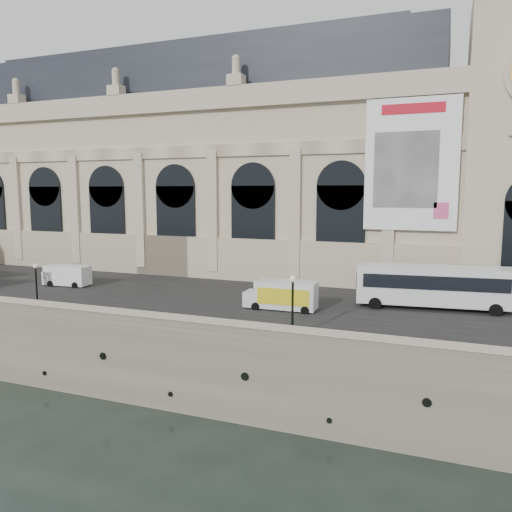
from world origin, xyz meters
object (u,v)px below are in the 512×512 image
at_px(bus_right, 433,285).
at_px(box_truck, 282,295).
at_px(van_c, 65,276).
at_px(lamp_left, 36,286).
at_px(lamp_right, 293,308).

xyz_separation_m(bus_right, box_truck, (-12.36, -4.90, -0.87)).
bearing_deg(bus_right, van_c, -175.63).
relative_size(box_truck, lamp_left, 1.59).
height_order(bus_right, lamp_left, lamp_left).
height_order(bus_right, box_truck, bus_right).
bearing_deg(box_truck, lamp_left, -160.10).
height_order(van_c, lamp_left, lamp_left).
distance_m(bus_right, box_truck, 13.32).
relative_size(van_c, lamp_right, 1.15).
height_order(box_truck, lamp_right, lamp_right).
xyz_separation_m(bus_right, lamp_right, (-8.95, -12.97, 0.10)).
distance_m(van_c, lamp_right, 30.89).
xyz_separation_m(box_truck, lamp_left, (-20.48, -7.41, 0.72)).
relative_size(van_c, lamp_left, 1.29).
relative_size(bus_right, box_truck, 2.06).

